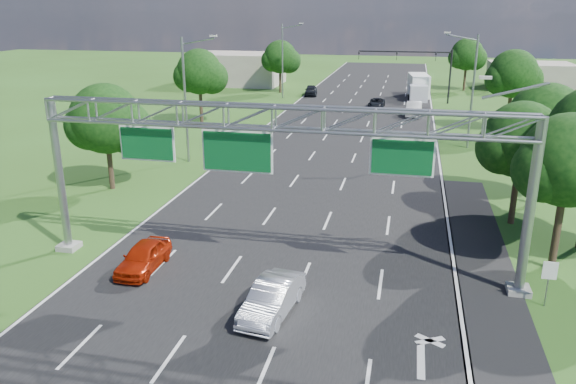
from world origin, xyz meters
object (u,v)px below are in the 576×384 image
(silver_sedan, at_px, (272,298))
(regulatory_sign, at_px, (549,275))
(sign_gantry, at_px, (276,131))
(traffic_signal, at_px, (423,63))
(box_truck, at_px, (418,87))
(red_coupe, at_px, (143,257))

(silver_sedan, bearing_deg, regulatory_sign, 23.09)
(sign_gantry, distance_m, regulatory_sign, 13.25)
(traffic_signal, distance_m, box_truck, 5.36)
(silver_sedan, height_order, box_truck, box_truck)
(traffic_signal, relative_size, box_truck, 1.41)
(sign_gantry, bearing_deg, silver_sedan, -78.98)
(regulatory_sign, distance_m, box_truck, 58.18)
(traffic_signal, height_order, box_truck, traffic_signal)
(traffic_signal, bearing_deg, regulatory_sign, -84.80)
(red_coupe, relative_size, silver_sedan, 0.91)
(sign_gantry, relative_size, box_truck, 2.71)
(box_truck, bearing_deg, silver_sedan, -102.92)
(regulatory_sign, relative_size, box_truck, 0.24)
(traffic_signal, xyz_separation_m, silver_sedan, (-6.35, -57.10, -4.45))
(traffic_signal, distance_m, red_coupe, 56.23)
(regulatory_sign, bearing_deg, traffic_signal, 95.20)
(traffic_signal, bearing_deg, red_coupe, -103.91)
(sign_gantry, distance_m, traffic_signal, 53.51)
(regulatory_sign, distance_m, red_coupe, 18.41)
(sign_gantry, bearing_deg, red_coupe, -167.49)
(regulatory_sign, xyz_separation_m, red_coupe, (-18.39, -0.38, -0.83))
(silver_sedan, bearing_deg, red_coupe, 167.14)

